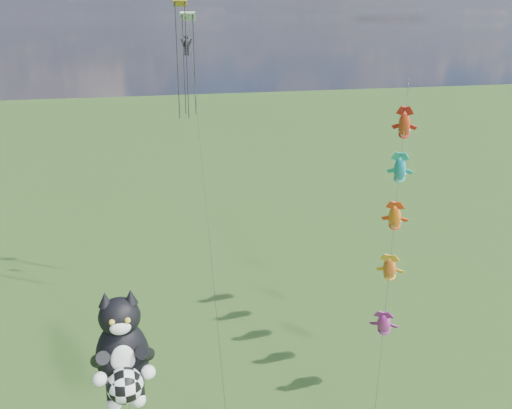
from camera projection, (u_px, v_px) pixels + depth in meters
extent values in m
ellipsoid|color=black|center=(123.00, 356.00, 23.93)|extent=(2.74, 2.52, 3.23)
ellipsoid|color=black|center=(120.00, 317.00, 23.24)|extent=(2.18, 2.09, 1.64)
cone|color=black|center=(105.00, 299.00, 22.86)|extent=(0.74, 0.74, 0.61)
cone|color=black|center=(131.00, 296.00, 23.10)|extent=(0.74, 0.74, 0.61)
ellipsoid|color=white|center=(120.00, 328.00, 22.69)|extent=(0.95, 0.71, 0.59)
ellipsoid|color=white|center=(123.00, 360.00, 23.14)|extent=(1.08, 0.73, 1.33)
sphere|color=gold|center=(112.00, 322.00, 22.44)|extent=(0.24, 0.24, 0.24)
sphere|color=gold|center=(128.00, 320.00, 22.59)|extent=(0.24, 0.24, 0.24)
sphere|color=white|center=(100.00, 379.00, 22.80)|extent=(0.61, 0.61, 0.61)
sphere|color=white|center=(148.00, 372.00, 23.26)|extent=(0.61, 0.61, 0.61)
sphere|color=white|center=(115.00, 404.00, 24.34)|extent=(0.65, 0.65, 0.65)
sphere|color=white|center=(139.00, 400.00, 24.59)|extent=(0.65, 0.65, 0.65)
sphere|color=white|center=(125.00, 385.00, 22.83)|extent=(1.48, 1.48, 1.48)
cylinder|color=black|center=(393.00, 238.00, 34.71)|extent=(8.15, 13.60, 17.87)
ellipsoid|color=#D833A3|center=(384.00, 323.00, 32.75)|extent=(1.73, 2.19, 2.22)
ellipsoid|color=red|center=(390.00, 268.00, 34.00)|extent=(1.73, 2.19, 2.22)
ellipsoid|color=orange|center=(395.00, 217.00, 35.24)|extent=(1.73, 2.19, 2.22)
ellipsoid|color=blue|center=(400.00, 169.00, 36.49)|extent=(1.73, 2.19, 2.22)
ellipsoid|color=#E55719|center=(404.00, 125.00, 37.73)|extent=(1.73, 2.19, 2.22)
cylinder|color=black|center=(205.00, 191.00, 36.60)|extent=(1.05, 17.06, 22.29)
cube|color=#3A8C1E|center=(180.00, 3.00, 37.97)|extent=(0.99, 0.60, 0.48)
cylinder|color=black|center=(178.00, 63.00, 39.11)|extent=(0.08, 0.08, 7.88)
cylinder|color=black|center=(187.00, 63.00, 39.27)|extent=(0.08, 0.08, 7.88)
cube|color=blue|center=(188.00, 16.00, 41.23)|extent=(1.18, 0.77, 0.64)
cylinder|color=black|center=(184.00, 68.00, 42.27)|extent=(0.08, 0.08, 7.28)
cylinder|color=black|center=(195.00, 68.00, 42.45)|extent=(0.08, 0.08, 7.28)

